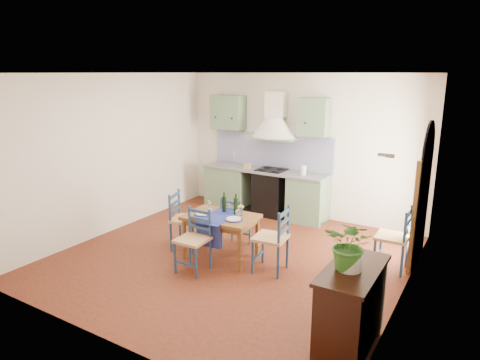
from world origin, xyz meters
name	(u,v)px	position (x,y,z in m)	size (l,w,h in m)	color
floor	(232,257)	(0.00, 0.00, 0.00)	(5.00, 5.00, 0.00)	#46180F
back_wall	(273,163)	(-0.47, 2.29, 1.05)	(5.00, 0.96, 2.80)	silver
right_wall	(412,194)	(2.50, 0.28, 1.34)	(0.26, 5.00, 2.80)	silver
left_wall	(113,154)	(-2.50, 0.00, 1.40)	(0.04, 5.00, 2.80)	silver
ceiling	(231,73)	(0.00, 0.00, 2.80)	(5.00, 5.00, 0.01)	white
dining_table	(221,221)	(-0.14, -0.09, 0.61)	(1.12, 0.85, 1.00)	brown
chair_near	(194,240)	(-0.23, -0.65, 0.47)	(0.44, 0.44, 0.92)	navy
chair_far	(235,221)	(-0.18, 0.38, 0.44)	(0.41, 0.41, 0.86)	navy
chair_left	(184,219)	(-0.87, -0.08, 0.49)	(0.55, 0.55, 0.94)	navy
chair_right	(273,239)	(0.75, -0.09, 0.50)	(0.50, 0.50, 0.97)	navy
chair_spare	(395,238)	(2.23, 0.86, 0.49)	(0.45, 0.45, 0.95)	navy
sideboard	(350,307)	(2.26, -1.33, 0.51)	(0.50, 1.05, 0.94)	black
potted_plant	(351,245)	(2.23, -1.38, 1.19)	(0.47, 0.41, 0.52)	#357328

